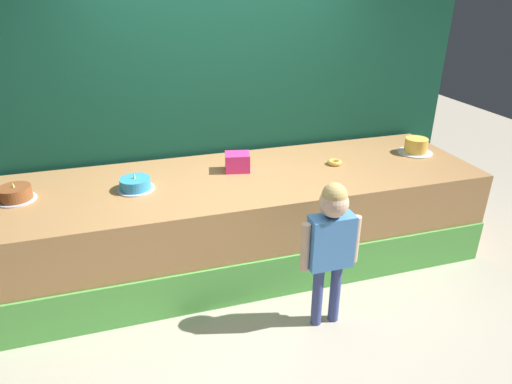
{
  "coord_description": "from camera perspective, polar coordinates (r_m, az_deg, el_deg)",
  "views": [
    {
      "loc": [
        -0.89,
        -2.77,
        2.33
      ],
      "look_at": [
        0.05,
        0.37,
        0.78
      ],
      "focal_mm": 31.4,
      "sensor_mm": 36.0,
      "label": 1
    }
  ],
  "objects": [
    {
      "name": "donut",
      "position": [
        4.11,
        9.99,
        3.75
      ],
      "size": [
        0.13,
        0.13,
        0.04
      ],
      "primitive_type": "torus",
      "color": "#F2BF4C",
      "rests_on": "stage_platform"
    },
    {
      "name": "cake_left",
      "position": [
        3.83,
        -28.34,
        -0.21
      ],
      "size": [
        0.29,
        0.29,
        0.15
      ],
      "color": "silver",
      "rests_on": "stage_platform"
    },
    {
      "name": "child_figure",
      "position": [
        3.13,
        9.53,
        -5.68
      ],
      "size": [
        0.44,
        0.2,
        1.14
      ],
      "color": "#3F4C8C",
      "rests_on": "ground_plane"
    },
    {
      "name": "cake_right",
      "position": [
        4.58,
        19.69,
        5.51
      ],
      "size": [
        0.33,
        0.33,
        0.15
      ],
      "color": "silver",
      "rests_on": "stage_platform"
    },
    {
      "name": "pink_box",
      "position": [
        3.9,
        -2.38,
        3.84
      ],
      "size": [
        0.24,
        0.21,
        0.16
      ],
      "primitive_type": "cube",
      "rotation": [
        0.0,
        0.0,
        -0.2
      ],
      "color": "#F2338A",
      "rests_on": "stage_platform"
    },
    {
      "name": "cake_center",
      "position": [
        3.67,
        -15.13,
        0.97
      ],
      "size": [
        0.3,
        0.3,
        0.15
      ],
      "color": "silver",
      "rests_on": "stage_platform"
    },
    {
      "name": "curtain_backdrop",
      "position": [
        4.27,
        -4.5,
        13.66
      ],
      "size": [
        4.79,
        0.08,
        2.95
      ],
      "primitive_type": "cube",
      "color": "#144C38",
      "rests_on": "ground_plane"
    },
    {
      "name": "stage_platform",
      "position": [
        3.98,
        -1.72,
        -3.53
      ],
      "size": [
        4.13,
        1.24,
        0.83
      ],
      "color": "#B27F4C",
      "rests_on": "ground_plane"
    },
    {
      "name": "ground_plane",
      "position": [
        3.73,
        0.87,
        -13.42
      ],
      "size": [
        12.0,
        12.0,
        0.0
      ],
      "primitive_type": "plane",
      "color": "#BCB29E"
    }
  ]
}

